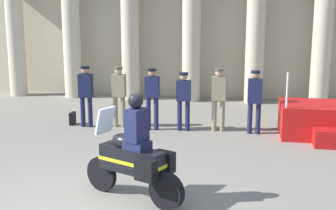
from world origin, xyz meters
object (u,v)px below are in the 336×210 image
Objects in this scene: officer_in_row_0 at (86,91)px; officer_in_row_1 at (119,92)px; officer_in_row_4 at (219,95)px; officer_in_row_5 at (255,97)px; officer_in_row_3 at (184,97)px; officer_in_row_2 at (152,94)px; motorcycle_with_rider at (135,157)px; briefcase_on_ground at (73,118)px.

officer_in_row_0 is 1.01× the size of officer_in_row_1.
officer_in_row_4 reaches higher than officer_in_row_1.
officer_in_row_0 reaches higher than officer_in_row_5.
officer_in_row_3 is at bearing 177.47° from officer_in_row_1.
officer_in_row_5 is (1.91, -0.01, 0.05)m from officer_in_row_3.
officer_in_row_1 is at bearing -0.83° from officer_in_row_5.
officer_in_row_0 reaches higher than officer_in_row_3.
officer_in_row_2 is 1.06× the size of officer_in_row_3.
motorcycle_with_rider is (-2.10, -4.84, -0.21)m from officer_in_row_5.
motorcycle_with_rider is at bearing 99.19° from officer_in_row_2.
officer_in_row_0 is 0.93m from officer_in_row_1.
briefcase_on_ground is at bearing 0.87° from officer_in_row_4.
officer_in_row_0 is at bearing 10.22° from officer_in_row_1.
officer_in_row_0 is 0.89× the size of motorcycle_with_rider.
briefcase_on_ground is (-3.08, 4.99, -0.61)m from motorcycle_with_rider.
officer_in_row_1 is 1.06× the size of officer_in_row_3.
officer_in_row_5 is 5.28m from motorcycle_with_rider.
officer_in_row_1 is 4.77× the size of briefcase_on_ground.
officer_in_row_4 reaches higher than officer_in_row_3.
officer_in_row_5 is at bearing -177.91° from officer_in_row_2.
officer_in_row_0 is 2.78m from officer_in_row_3.
officer_in_row_0 is 1.91m from officer_in_row_2.
motorcycle_with_rider reaches higher than officer_in_row_1.
officer_in_row_0 is 4.80× the size of briefcase_on_ground.
officer_in_row_5 reaches higher than briefcase_on_ground.
officer_in_row_1 is at bearing -169.78° from officer_in_row_0.
officer_in_row_4 reaches higher than officer_in_row_5.
motorcycle_with_rider is at bearing 67.77° from officer_in_row_5.
officer_in_row_0 is 3.73m from officer_in_row_4.
officer_in_row_0 reaches higher than officer_in_row_4.
officer_in_row_4 is 0.89× the size of motorcycle_with_rider.
officer_in_row_4 is at bearing -0.34° from briefcase_on_ground.
briefcase_on_ground is (-4.22, 0.02, -0.84)m from officer_in_row_4.
officer_in_row_5 is 4.73× the size of briefcase_on_ground.
officer_in_row_1 is 1.01× the size of officer_in_row_5.
officer_in_row_2 reaches higher than officer_in_row_5.
officer_in_row_4 is (2.80, -0.00, 0.00)m from officer_in_row_1.
officer_in_row_3 is 4.48× the size of briefcase_on_ground.
motorcycle_with_rider reaches higher than officer_in_row_3.
officer_in_row_5 is 5.24m from briefcase_on_ground.
officer_in_row_0 is 4.68m from officer_in_row_5.
motorcycle_with_rider is (1.66, -4.97, -0.22)m from officer_in_row_1.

